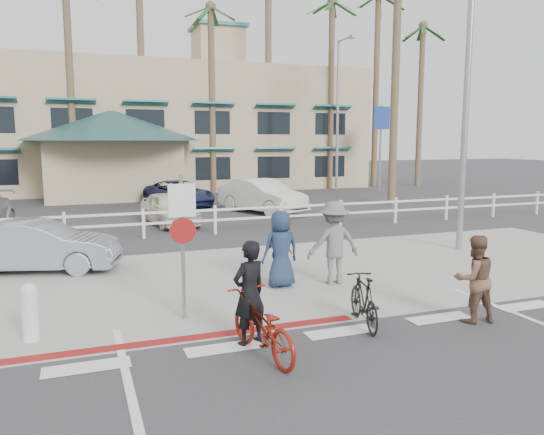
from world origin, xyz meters
name	(u,v)px	position (x,y,z in m)	size (l,w,h in m)	color
ground	(358,346)	(0.00, 0.00, 0.00)	(140.00, 140.00, 0.00)	#333335
bike_path	(440,404)	(0.00, -2.00, 0.00)	(12.00, 16.00, 0.01)	#333335
sidewalk_plaza	(262,277)	(0.00, 4.50, 0.01)	(22.00, 7.00, 0.01)	gray
cross_street	(219,246)	(0.00, 8.50, 0.00)	(40.00, 5.00, 0.01)	#333335
parking_lot	(167,209)	(0.00, 18.00, 0.00)	(50.00, 16.00, 0.01)	#333335
curb_red	(153,343)	(-3.00, 1.20, 0.01)	(7.00, 0.25, 0.02)	maroon
rail_fence	(218,220)	(0.50, 10.50, 0.50)	(29.40, 0.16, 1.00)	silver
building	(163,105)	(2.00, 31.00, 5.65)	(28.00, 16.00, 11.30)	tan
sign_post	(182,240)	(-2.30, 2.20, 1.45)	(0.50, 0.10, 2.90)	gray
bollard_0	(30,312)	(-4.80, 2.00, 0.47)	(0.26, 0.26, 0.95)	silver
streetlight_0	(467,94)	(6.50, 5.50, 4.50)	(0.60, 2.00, 9.00)	gray
streetlight_1	(338,116)	(12.00, 24.00, 4.75)	(0.60, 2.00, 9.50)	gray
info_sign	(380,147)	(14.00, 22.00, 2.80)	(1.20, 0.16, 5.60)	navy
palm_3	(70,71)	(-4.00, 25.00, 7.00)	(4.00, 4.00, 14.00)	#1B471F
palm_4	(141,67)	(0.00, 26.00, 7.50)	(4.00, 4.00, 15.00)	#1B471F
palm_5	(212,85)	(4.00, 25.00, 6.50)	(4.00, 4.00, 13.00)	#1B471F
palm_6	(268,57)	(8.00, 26.00, 8.50)	(4.00, 4.00, 17.00)	#1B471F
palm_7	(331,82)	(12.00, 25.00, 7.00)	(4.00, 4.00, 14.00)	#1B471F
palm_8	(376,78)	(16.00, 26.00, 7.50)	(4.00, 4.00, 15.00)	#1B471F
palm_9	(421,93)	(19.00, 25.00, 6.50)	(4.00, 4.00, 13.00)	#1B471F
palm_11	(396,62)	(11.00, 16.00, 7.00)	(4.00, 4.00, 14.00)	#1B471F
bike_red	(262,326)	(-1.55, 0.12, 0.48)	(0.63, 1.82, 0.96)	maroon
rider_red	(249,293)	(-1.57, 0.66, 0.83)	(0.61, 0.40, 1.66)	black
bike_black	(364,301)	(0.53, 0.74, 0.46)	(0.43, 1.53, 0.92)	black
rider_black	(474,279)	(2.45, 0.27, 0.78)	(0.76, 0.59, 1.56)	brown
pedestrian_a	(334,243)	(1.30, 3.42, 0.93)	(1.20, 0.69, 1.86)	slate
pedestrian_child	(278,253)	(0.41, 4.51, 0.54)	(0.64, 0.27, 1.09)	black
pedestrian_b	(281,249)	(0.10, 3.57, 0.85)	(0.83, 0.54, 1.69)	#1C2E4A
car_white_sedan	(38,246)	(-4.96, 6.94, 0.63)	(1.34, 3.84, 1.27)	gray
lot_car_2	(169,208)	(-0.71, 13.18, 0.63)	(1.48, 3.69, 1.26)	silver
lot_car_3	(262,196)	(3.75, 15.19, 0.75)	(1.59, 4.55, 1.50)	silver
lot_car_5	(179,194)	(0.70, 18.83, 0.63)	(2.08, 4.51, 1.25)	#191E45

